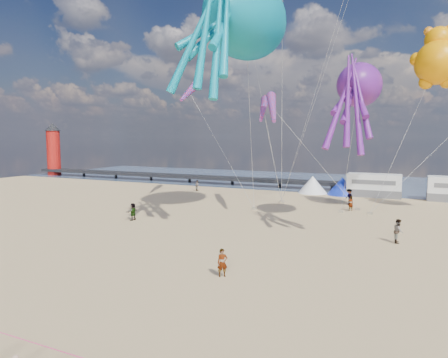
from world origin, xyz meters
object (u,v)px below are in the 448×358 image
Objects in this scene: sandbag_c at (370,213)px; kite_octopus_teal at (246,20)px; windsock_left at (189,92)px; kite_octopus_purple at (359,85)px; windsock_right at (263,109)px; beachgoer_7 at (398,231)px; motorhome_0 at (374,185)px; sandbag_a at (254,209)px; windsock_mid at (272,108)px; sandbag_b at (341,212)px; kite_teddy_orange at (437,63)px; sandbag_e at (282,202)px; standing_person at (222,263)px; beachgoer_4 at (133,212)px; tent_white at (313,184)px; beachgoer_2 at (349,197)px; tent_blue at (342,186)px; sandbag_d at (357,209)px; beachgoer_1 at (197,185)px; beachgoer_5 at (351,203)px.

kite_octopus_teal is at bearing -143.81° from sandbag_c.
kite_octopus_purple is at bearing -34.82° from windsock_left.
sandbag_c is 0.09× the size of windsock_right.
sandbag_c is (-2.89, 10.54, -0.78)m from beachgoer_7.
motorhome_0 is 23.71m from beachgoer_7.
kite_octopus_purple is (10.86, -4.07, 11.99)m from sandbag_a.
windsock_left is 1.13× the size of windsock_mid.
sandbag_b is 0.07× the size of kite_teddy_orange.
windsock_left is at bearing -167.24° from sandbag_e.
kite_octopus_teal is at bearing 74.88° from beachgoer_7.
standing_person is 3.17× the size of sandbag_c.
windsock_mid is (11.13, 7.34, 9.76)m from beachgoer_4.
windsock_left is 11.09m from windsock_right.
beachgoer_7 reaches higher than sandbag_b.
kite_teddy_orange is (15.78, 7.29, -3.79)m from kite_octopus_teal.
tent_white is at bearing 68.45° from windsock_mid.
standing_person is 0.86× the size of beachgoer_2.
sandbag_c is 13.65m from kite_octopus_purple.
tent_blue is 8.00× the size of sandbag_c.
windsock_right is (-2.14, -14.67, 9.50)m from tent_white.
tent_blue is 11.09m from sandbag_e.
windsock_left reaches higher than tent_blue.
standing_person is at bearing -100.06° from sandbag_d.
tent_white and tent_blue have the same top height.
beachgoer_1 is 23.18m from sandbag_b.
beachgoer_2 reaches higher than sandbag_c.
sandbag_c is (2.08, -1.32, -0.67)m from beachgoer_5.
sandbag_d is at bearing -20.17° from beachgoer_2.
kite_octopus_purple is (2.05, -11.53, 11.17)m from beachgoer_2.
beachgoer_2 is 0.34× the size of windsock_right.
windsock_left is (-18.61, -4.22, 12.31)m from beachgoer_2.
motorhome_0 is 11.66m from beachgoer_5.
kite_teddy_orange is (10.00, -13.28, 13.27)m from tent_blue.
tent_blue is 21.27m from kite_teddy_orange.
beachgoer_7 is 3.57× the size of sandbag_a.
beachgoer_5 is at bearing -176.14° from kite_teddy_orange.
kite_octopus_teal is (-9.78, -20.57, 16.76)m from motorhome_0.
sandbag_d is 22.49m from kite_octopus_teal.
sandbag_c is at bearing 123.44° from beachgoer_4.
kite_octopus_teal is (-9.07, -9.70, 18.15)m from sandbag_d.
beachgoer_4 is 13.01m from sandbag_a.
sandbag_c is (19.91, 12.38, -0.70)m from beachgoer_4.
standing_person is at bearing -91.72° from tent_blue.
tent_blue is at bearing 59.96° from sandbag_e.
motorhome_0 is 28.28m from kite_octopus_teal.
tent_blue is at bearing 150.58° from beachgoer_4.
sandbag_b is 0.04× the size of kite_octopus_teal.
kite_octopus_purple is 21.94m from windsock_left.
tent_white is 0.74× the size of windsock_right.
beachgoer_4 is at bearing -144.59° from sandbag_b.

